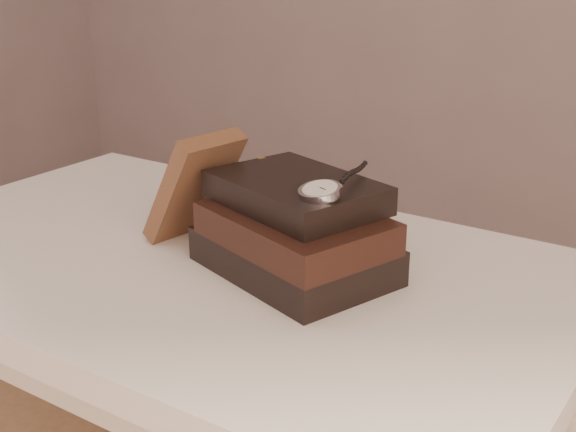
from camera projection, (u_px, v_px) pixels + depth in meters
The scene contains 5 objects.
table at pixel (213, 315), 1.08m from camera, with size 1.00×0.60×0.75m.
book_stack at pixel (295, 231), 0.97m from camera, with size 0.28×0.24×0.12m.
journal at pixel (194, 186), 1.07m from camera, with size 0.03×0.11×0.17m, color #482A1B.
pocket_watch at pixel (323, 189), 0.90m from camera, with size 0.06×0.16×0.02m.
eyeglasses at pixel (302, 192), 1.08m from camera, with size 0.13×0.14×0.05m.
Camera 1 is at (0.62, -0.40, 1.16)m, focal length 47.89 mm.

